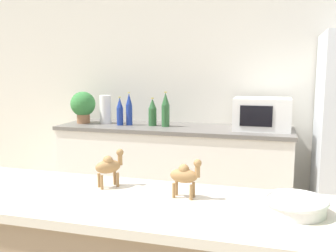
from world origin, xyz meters
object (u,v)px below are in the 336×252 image
back_bottle_0 (152,112)px  microwave (262,114)px  back_bottle_3 (120,112)px  camel_figurine (185,175)px  potted_plant (83,105)px  back_bottle_1 (129,109)px  camel_figurine_second (109,166)px  paper_towel_roll (105,109)px  back_bottle_2 (166,110)px  fruit_bowl (295,204)px

back_bottle_0 → microwave: bearing=1.4°
back_bottle_3 → camel_figurine: bearing=-60.0°
potted_plant → back_bottle_1: size_ratio=1.00×
camel_figurine → potted_plant: bearing=128.0°
microwave → back_bottle_1: bearing=-177.6°
potted_plant → camel_figurine_second: potted_plant is taller
potted_plant → camel_figurine_second: 2.18m
potted_plant → back_bottle_0: bearing=1.9°
back_bottle_0 → paper_towel_roll: bearing=177.5°
back_bottle_2 → camel_figurine: bearing=-71.5°
fruit_bowl → microwave: bearing=95.3°
microwave → camel_figurine: (-0.23, -1.95, -0.03)m
back_bottle_1 → back_bottle_3: back_bottle_1 is taller
fruit_bowl → potted_plant: bearing=134.2°
back_bottle_3 → camel_figurine_second: bearing=-68.1°
camel_figurine_second → potted_plant: bearing=121.5°
paper_towel_roll → back_bottle_3: size_ratio=1.02×
back_bottle_1 → camel_figurine: bearing=-62.3°
back_bottle_0 → camel_figurine_second: 1.92m
fruit_bowl → camel_figurine: (-0.41, 0.05, 0.06)m
potted_plant → fruit_bowl: size_ratio=1.37×
back_bottle_1 → camel_figurine_second: 1.96m
back_bottle_0 → camel_figurine: size_ratio=1.63×
back_bottle_2 → camel_figurine: (0.64, -1.90, -0.05)m
microwave → back_bottle_2: 0.87m
back_bottle_2 → camel_figurine_second: size_ratio=1.98×
fruit_bowl → camel_figurine_second: bearing=172.7°
back_bottle_1 → camel_figurine_second: bearing=-70.7°
back_bottle_3 → microwave: bearing=3.5°
back_bottle_0 → camel_figurine: (0.77, -1.93, -0.02)m
microwave → back_bottle_3: size_ratio=1.78×
back_bottle_0 → back_bottle_1: back_bottle_1 is taller
paper_towel_roll → camel_figurine: bearing=-57.0°
back_bottle_1 → camel_figurine: 2.14m
camel_figurine → back_bottle_3: bearing=120.0°
potted_plant → back_bottle_1: bearing=-0.6°
back_bottle_0 → potted_plant: bearing=-178.1°
fruit_bowl → camel_figurine: bearing=173.3°
fruit_bowl → back_bottle_2: bearing=118.3°
fruit_bowl → camel_figurine: camel_figurine is taller
back_bottle_1 → camel_figurine: back_bottle_1 is taller
microwave → fruit_bowl: 2.01m
paper_towel_roll → fruit_bowl: size_ratio=1.21×
back_bottle_0 → back_bottle_3: back_bottle_3 is taller
paper_towel_roll → camel_figurine_second: (0.92, -1.90, -0.03)m
microwave → back_bottle_0: size_ratio=1.83×
microwave → camel_figurine_second: (-0.57, -1.90, -0.03)m
paper_towel_roll → potted_plant: bearing=-168.4°
microwave → camel_figurine_second: microwave is taller
paper_towel_roll → camel_figurine_second: bearing=-64.2°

